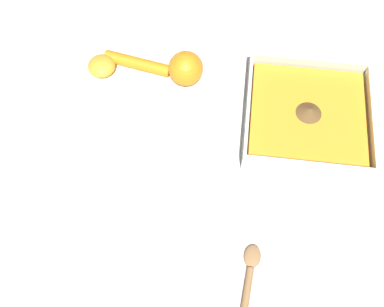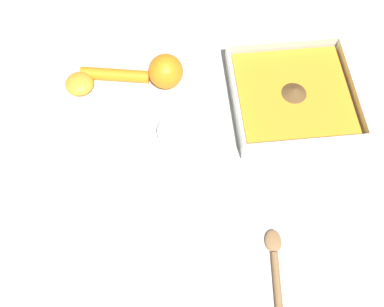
# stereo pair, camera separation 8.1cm
# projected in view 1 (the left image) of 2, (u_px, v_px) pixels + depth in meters

# --- Properties ---
(ground_plane) EXTENTS (4.00, 4.00, 0.00)m
(ground_plane) POSITION_uv_depth(u_px,v_px,m) (280.00, 131.00, 0.86)
(ground_plane) COLOR beige
(square_dish) EXTENTS (0.24, 0.24, 0.05)m
(square_dish) POSITION_uv_depth(u_px,v_px,m) (307.00, 117.00, 0.86)
(square_dish) COLOR silver
(square_dish) RESTS_ON ground_plane
(spice_bowl) EXTENTS (0.07, 0.07, 0.03)m
(spice_bowl) POSITION_uv_depth(u_px,v_px,m) (181.00, 131.00, 0.85)
(spice_bowl) COLOR silver
(spice_bowl) RESTS_ON ground_plane
(lemon_squeezer) EXTENTS (0.08, 0.21, 0.07)m
(lemon_squeezer) POSITION_uv_depth(u_px,v_px,m) (176.00, 67.00, 0.90)
(lemon_squeezer) COLOR orange
(lemon_squeezer) RESTS_ON ground_plane
(lemon_half) EXTENTS (0.06, 0.06, 0.03)m
(lemon_half) POSITION_uv_depth(u_px,v_px,m) (102.00, 66.00, 0.92)
(lemon_half) COLOR orange
(lemon_half) RESTS_ON ground_plane
(wooden_spoon) EXTENTS (0.21, 0.04, 0.01)m
(wooden_spoon) POSITION_uv_depth(u_px,v_px,m) (245.00, 301.00, 0.71)
(wooden_spoon) COLOR olive
(wooden_spoon) RESTS_ON ground_plane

